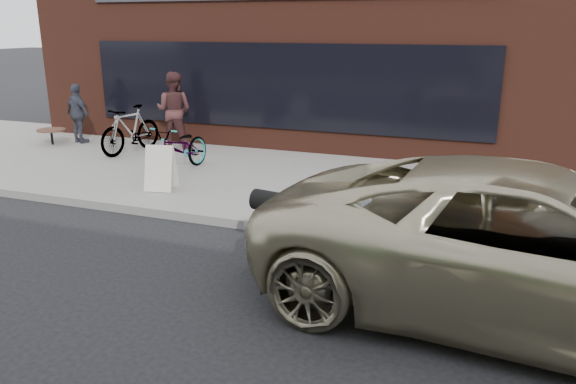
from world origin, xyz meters
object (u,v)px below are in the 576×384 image
minivan (539,248)px  cafe_patron_left (174,110)px  bicycle_front (180,149)px  sandwich_sign (161,167)px  cafe_patron_right (78,114)px  motorcycle (307,239)px  bicycle_rear (130,130)px  cafe_table (51,130)px

minivan → cafe_patron_left: (-8.04, 5.78, 0.25)m
bicycle_front → cafe_patron_left: bearing=129.1°
sandwich_sign → cafe_patron_right: (-4.37, 2.94, 0.35)m
motorcycle → bicycle_rear: 7.83m
bicycle_rear → cafe_table: bicycle_rear is taller
bicycle_front → cafe_patron_right: bearing=162.3°
minivan → sandwich_sign: (-6.31, 2.48, -0.27)m
bicycle_front → bicycle_rear: 2.37m
sandwich_sign → cafe_table: bearing=142.4°
bicycle_front → cafe_patron_right: size_ratio=1.23×
bicycle_rear → sandwich_sign: 3.41m
cafe_patron_left → bicycle_rear: bearing=45.2°
motorcycle → bicycle_front: 5.50m
sandwich_sign → cafe_patron_right: bearing=135.5°
bicycle_front → bicycle_rear: size_ratio=1.01×
motorcycle → cafe_patron_left: (-5.45, 5.78, 0.52)m
minivan → cafe_patron_left: 9.91m
bicycle_front → bicycle_rear: bearing=155.5°
bicycle_rear → cafe_patron_right: (-1.97, 0.52, 0.20)m
cafe_table → cafe_patron_right: size_ratio=0.46×
motorcycle → cafe_table: motorcycle is taller
motorcycle → cafe_patron_right: (-8.08, 5.41, 0.34)m
cafe_table → sandwich_sign: bearing=-27.0°
bicycle_rear → cafe_table: bearing=-172.2°
minivan → cafe_table: (-11.19, 4.96, -0.32)m
cafe_table → cafe_patron_left: 3.31m
bicycle_rear → cafe_table: size_ratio=2.68×
motorcycle → cafe_patron_left: cafe_patron_left is taller
motorcycle → bicycle_front: motorcycle is taller
minivan → cafe_patron_right: 11.97m
minivan → sandwich_sign: bearing=73.3°
minivan → bicycle_front: (-6.65, 3.72, -0.19)m
bicycle_front → cafe_table: (-4.54, 1.24, -0.13)m
motorcycle → bicycle_front: (-4.06, 3.72, 0.08)m
bicycle_rear → cafe_table: (-2.49, 0.08, -0.19)m
motorcycle → sandwich_sign: 4.46m
motorcycle → cafe_table: (-8.60, 4.96, -0.05)m
bicycle_front → cafe_patron_left: 2.52m
minivan → cafe_table: bearing=70.8°
sandwich_sign → cafe_table: size_ratio=1.20×
bicycle_rear → cafe_patron_left: size_ratio=1.00×
motorcycle → minivan: bearing=9.9°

